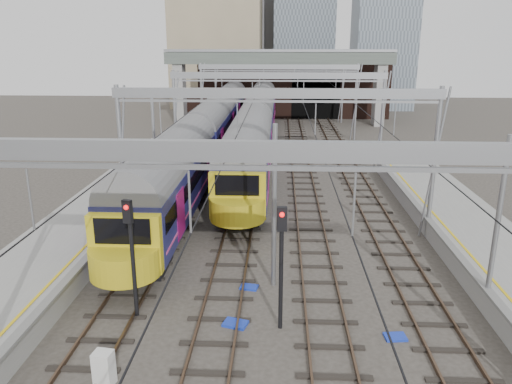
# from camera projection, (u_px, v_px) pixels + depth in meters

# --- Properties ---
(ground) EXTENTS (160.00, 160.00, 0.00)m
(ground) POSITION_uv_depth(u_px,v_px,m) (273.00, 308.00, 19.68)
(ground) COLOR #38332D
(ground) RESTS_ON ground
(platform_left) EXTENTS (4.32, 55.00, 1.12)m
(platform_left) POSITION_uv_depth(u_px,v_px,m) (47.00, 263.00, 22.38)
(platform_left) COLOR gray
(platform_left) RESTS_ON ground
(tracks) EXTENTS (14.40, 80.00, 0.22)m
(tracks) POSITION_uv_depth(u_px,v_px,m) (276.00, 196.00, 34.03)
(tracks) COLOR #4C3828
(tracks) RESTS_ON ground
(overhead_line) EXTENTS (16.80, 80.00, 8.00)m
(overhead_line) POSITION_uv_depth(u_px,v_px,m) (278.00, 90.00, 38.34)
(overhead_line) COLOR gray
(overhead_line) RESTS_ON ground
(retaining_wall) EXTENTS (28.00, 2.75, 9.00)m
(retaining_wall) POSITION_uv_depth(u_px,v_px,m) (289.00, 86.00, 68.04)
(retaining_wall) COLOR black
(retaining_wall) RESTS_ON ground
(overbridge) EXTENTS (28.00, 3.00, 9.25)m
(overbridge) POSITION_uv_depth(u_px,v_px,m) (279.00, 66.00, 61.59)
(overbridge) COLOR gray
(overbridge) RESTS_ON ground
(train_main) EXTENTS (3.11, 71.87, 5.25)m
(train_main) POSITION_uv_depth(u_px,v_px,m) (262.00, 106.00, 60.42)
(train_main) COLOR black
(train_main) RESTS_ON ground
(train_second) EXTENTS (3.06, 53.04, 5.18)m
(train_second) POSITION_uv_depth(u_px,v_px,m) (212.00, 128.00, 45.19)
(train_second) COLOR black
(train_second) RESTS_ON ground
(signal_near_left) EXTENTS (0.37, 0.46, 4.76)m
(signal_near_left) POSITION_uv_depth(u_px,v_px,m) (131.00, 245.00, 18.13)
(signal_near_left) COLOR black
(signal_near_left) RESTS_ON ground
(signal_near_centre) EXTENTS (0.36, 0.46, 4.75)m
(signal_near_centre) POSITION_uv_depth(u_px,v_px,m) (281.00, 253.00, 17.41)
(signal_near_centre) COLOR black
(signal_near_centre) RESTS_ON ground
(relay_cabinet) EXTENTS (0.63, 0.55, 1.14)m
(relay_cabinet) POSITION_uv_depth(u_px,v_px,m) (104.00, 369.00, 15.13)
(relay_cabinet) COLOR silver
(relay_cabinet) RESTS_ON ground
(equip_cover_a) EXTENTS (1.01, 0.84, 0.10)m
(equip_cover_a) POSITION_uv_depth(u_px,v_px,m) (235.00, 324.00, 18.50)
(equip_cover_a) COLOR #1832B5
(equip_cover_a) RESTS_ON ground
(equip_cover_b) EXTENTS (0.82, 0.65, 0.09)m
(equip_cover_b) POSITION_uv_depth(u_px,v_px,m) (249.00, 287.00, 21.28)
(equip_cover_b) COLOR #1832B5
(equip_cover_b) RESTS_ON ground
(equip_cover_c) EXTENTS (0.81, 0.61, 0.09)m
(equip_cover_c) POSITION_uv_depth(u_px,v_px,m) (395.00, 337.00, 17.68)
(equip_cover_c) COLOR #1832B5
(equip_cover_c) RESTS_ON ground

